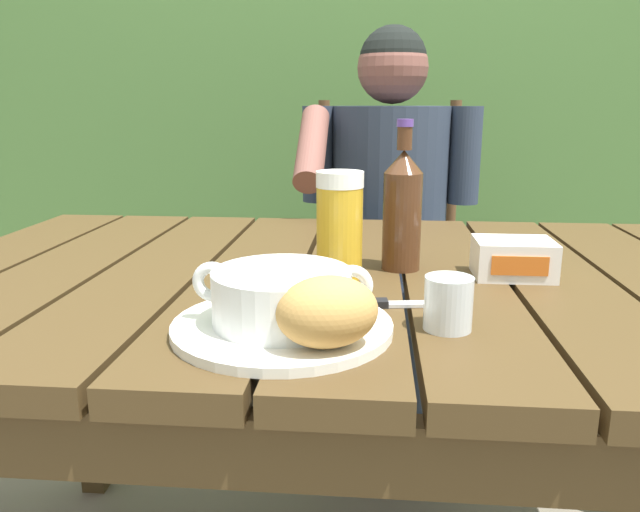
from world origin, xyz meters
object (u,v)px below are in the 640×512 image
(soup_bowl, at_px, (282,295))
(beer_bottle, at_px, (402,208))
(beer_glass, at_px, (340,225))
(water_glass_small, at_px, (448,303))
(bread_roll, at_px, (327,312))
(person_eating, at_px, (388,214))
(butter_tub, at_px, (513,258))
(chair_near_diner, at_px, (386,275))
(serving_plate, at_px, (282,326))
(table_knife, at_px, (386,304))

(soup_bowl, relative_size, beer_bottle, 0.89)
(soup_bowl, xyz_separation_m, beer_glass, (0.06, 0.24, 0.04))
(beer_glass, bearing_deg, soup_bowl, -102.69)
(water_glass_small, bearing_deg, beer_glass, 123.60)
(beer_bottle, xyz_separation_m, water_glass_small, (0.05, -0.28, -0.07))
(bread_roll, bearing_deg, person_eating, 85.18)
(soup_bowl, xyz_separation_m, butter_tub, (0.33, 0.27, -0.02))
(water_glass_small, bearing_deg, butter_tub, 61.92)
(person_eating, relative_size, beer_glass, 7.22)
(chair_near_diner, bearing_deg, serving_plate, -97.34)
(beer_glass, xyz_separation_m, water_glass_small, (0.15, -0.22, -0.05))
(beer_bottle, distance_m, table_knife, 0.22)
(chair_near_diner, relative_size, water_glass_small, 15.37)
(butter_tub, bearing_deg, serving_plate, -140.89)
(chair_near_diner, xyz_separation_m, beer_glass, (-0.10, -0.93, 0.34))
(bread_roll, distance_m, water_glass_small, 0.17)
(serving_plate, height_order, soup_bowl, soup_bowl)
(water_glass_small, bearing_deg, bread_roll, -145.82)
(beer_glass, bearing_deg, bread_roll, -89.05)
(beer_glass, bearing_deg, water_glass_small, -56.40)
(table_knife, bearing_deg, soup_bowl, -140.98)
(serving_plate, distance_m, water_glass_small, 0.20)
(water_glass_small, relative_size, table_knife, 0.40)
(person_eating, xyz_separation_m, bread_roll, (-0.09, -1.05, 0.08))
(chair_near_diner, bearing_deg, table_knife, -91.32)
(beer_bottle, height_order, water_glass_small, beer_bottle)
(soup_bowl, distance_m, beer_glass, 0.25)
(serving_plate, relative_size, water_glass_small, 4.05)
(butter_tub, bearing_deg, chair_near_diner, 101.22)
(chair_near_diner, bearing_deg, soup_bowl, -97.34)
(chair_near_diner, height_order, water_glass_small, chair_near_diner)
(serving_plate, xyz_separation_m, beer_glass, (0.06, 0.24, 0.08))
(water_glass_small, bearing_deg, table_knife, 133.72)
(soup_bowl, height_order, beer_glass, beer_glass)
(beer_glass, height_order, beer_bottle, beer_bottle)
(chair_near_diner, xyz_separation_m, serving_plate, (-0.15, -1.18, 0.27))
(serving_plate, height_order, butter_tub, butter_tub)
(person_eating, distance_m, water_glass_small, 0.95)
(beer_bottle, relative_size, water_glass_small, 3.70)
(chair_near_diner, distance_m, soup_bowl, 1.22)
(person_eating, bearing_deg, table_knife, -91.43)
(beer_glass, relative_size, water_glass_small, 2.53)
(serving_plate, height_order, bread_roll, bread_roll)
(soup_bowl, xyz_separation_m, table_knife, (0.13, 0.10, -0.04))
(bread_roll, height_order, beer_glass, beer_glass)
(bread_roll, bearing_deg, beer_bottle, 75.76)
(serving_plate, bearing_deg, person_eating, 81.35)
(person_eating, relative_size, table_knife, 7.30)
(beer_bottle, height_order, table_knife, beer_bottle)
(person_eating, height_order, butter_tub, person_eating)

